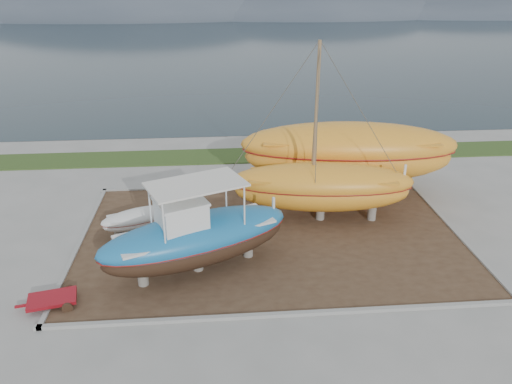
{
  "coord_description": "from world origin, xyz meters",
  "views": [
    {
      "loc": [
        -2.47,
        -17.14,
        11.95
      ],
      "look_at": [
        -0.72,
        4.0,
        2.41
      ],
      "focal_mm": 35.0,
      "sensor_mm": 36.0,
      "label": 1
    }
  ],
  "objects_px": {
    "blue_caique": "(196,228)",
    "red_trailer": "(53,301)",
    "white_dinghy": "(140,221)",
    "orange_sailboat": "(325,136)",
    "orange_bare_hull": "(348,159)"
  },
  "relations": [
    {
      "from": "blue_caique",
      "to": "white_dinghy",
      "type": "height_order",
      "value": "blue_caique"
    },
    {
      "from": "red_trailer",
      "to": "orange_sailboat",
      "type": "bearing_deg",
      "value": 15.47
    },
    {
      "from": "white_dinghy",
      "to": "orange_sailboat",
      "type": "height_order",
      "value": "orange_sailboat"
    },
    {
      "from": "blue_caique",
      "to": "white_dinghy",
      "type": "distance_m",
      "value": 4.93
    },
    {
      "from": "orange_bare_hull",
      "to": "blue_caique",
      "type": "bearing_deg",
      "value": -132.04
    },
    {
      "from": "red_trailer",
      "to": "orange_bare_hull",
      "type": "bearing_deg",
      "value": 22.02
    },
    {
      "from": "orange_sailboat",
      "to": "red_trailer",
      "type": "height_order",
      "value": "orange_sailboat"
    },
    {
      "from": "blue_caique",
      "to": "white_dinghy",
      "type": "bearing_deg",
      "value": 105.19
    },
    {
      "from": "orange_bare_hull",
      "to": "red_trailer",
      "type": "height_order",
      "value": "orange_bare_hull"
    },
    {
      "from": "blue_caique",
      "to": "orange_sailboat",
      "type": "relative_size",
      "value": 0.91
    },
    {
      "from": "orange_sailboat",
      "to": "orange_bare_hull",
      "type": "bearing_deg",
      "value": 63.29
    },
    {
      "from": "blue_caique",
      "to": "orange_sailboat",
      "type": "height_order",
      "value": "orange_sailboat"
    },
    {
      "from": "white_dinghy",
      "to": "orange_bare_hull",
      "type": "bearing_deg",
      "value": -4.07
    },
    {
      "from": "blue_caique",
      "to": "red_trailer",
      "type": "bearing_deg",
      "value": 176.86
    },
    {
      "from": "white_dinghy",
      "to": "orange_bare_hull",
      "type": "xyz_separation_m",
      "value": [
        11.27,
        3.92,
        1.43
      ]
    }
  ]
}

